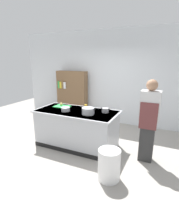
{
  "coord_description": "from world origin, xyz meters",
  "views": [
    {
      "loc": [
        2.02,
        -3.55,
        2.08
      ],
      "look_at": [
        0.25,
        0.2,
        0.85
      ],
      "focal_mm": 28.48,
      "sensor_mm": 36.0,
      "label": 1
    }
  ],
  "objects_px": {
    "stock_pot": "(88,111)",
    "sauce_pan": "(105,110)",
    "onion": "(61,104)",
    "mixing_bowl": "(66,109)",
    "bookshelf": "(72,95)",
    "juice_cup": "(86,107)",
    "trash_bin": "(109,165)",
    "person_chef": "(149,120)"
  },
  "relations": [
    {
      "from": "stock_pot",
      "to": "sauce_pan",
      "type": "xyz_separation_m",
      "value": [
        0.3,
        0.3,
        -0.02
      ]
    },
    {
      "from": "onion",
      "to": "mixing_bowl",
      "type": "distance_m",
      "value": 0.5
    },
    {
      "from": "sauce_pan",
      "to": "bookshelf",
      "type": "height_order",
      "value": "bookshelf"
    },
    {
      "from": "stock_pot",
      "to": "juice_cup",
      "type": "relative_size",
      "value": 3.44
    },
    {
      "from": "sauce_pan",
      "to": "trash_bin",
      "type": "relative_size",
      "value": 0.39
    },
    {
      "from": "onion",
      "to": "stock_pot",
      "type": "relative_size",
      "value": 0.23
    },
    {
      "from": "trash_bin",
      "to": "person_chef",
      "type": "xyz_separation_m",
      "value": [
        0.49,
        0.94,
        0.63
      ]
    },
    {
      "from": "onion",
      "to": "juice_cup",
      "type": "relative_size",
      "value": 0.78
    },
    {
      "from": "sauce_pan",
      "to": "mixing_bowl",
      "type": "xyz_separation_m",
      "value": [
        -0.89,
        -0.3,
        -0.01
      ]
    },
    {
      "from": "bookshelf",
      "to": "person_chef",
      "type": "bearing_deg",
      "value": -32.02
    },
    {
      "from": "mixing_bowl",
      "to": "juice_cup",
      "type": "height_order",
      "value": "juice_cup"
    },
    {
      "from": "juice_cup",
      "to": "trash_bin",
      "type": "bearing_deg",
      "value": -48.72
    },
    {
      "from": "onion",
      "to": "person_chef",
      "type": "bearing_deg",
      "value": -5.05
    },
    {
      "from": "onion",
      "to": "trash_bin",
      "type": "height_order",
      "value": "onion"
    },
    {
      "from": "sauce_pan",
      "to": "trash_bin",
      "type": "bearing_deg",
      "value": -65.54
    },
    {
      "from": "onion",
      "to": "stock_pot",
      "type": "height_order",
      "value": "stock_pot"
    },
    {
      "from": "stock_pot",
      "to": "bookshelf",
      "type": "relative_size",
      "value": 0.2
    },
    {
      "from": "onion",
      "to": "person_chef",
      "type": "distance_m",
      "value": 2.24
    },
    {
      "from": "sauce_pan",
      "to": "person_chef",
      "type": "relative_size",
      "value": 0.13
    },
    {
      "from": "mixing_bowl",
      "to": "trash_bin",
      "type": "distance_m",
      "value": 1.72
    },
    {
      "from": "mixing_bowl",
      "to": "person_chef",
      "type": "distance_m",
      "value": 1.88
    },
    {
      "from": "onion",
      "to": "bookshelf",
      "type": "height_order",
      "value": "bookshelf"
    },
    {
      "from": "juice_cup",
      "to": "bookshelf",
      "type": "xyz_separation_m",
      "value": [
        -1.3,
        1.52,
        -0.1
      ]
    },
    {
      "from": "stock_pot",
      "to": "trash_bin",
      "type": "height_order",
      "value": "stock_pot"
    },
    {
      "from": "onion",
      "to": "mixing_bowl",
      "type": "xyz_separation_m",
      "value": [
        0.36,
        -0.35,
        -0.01
      ]
    },
    {
      "from": "mixing_bowl",
      "to": "trash_bin",
      "type": "xyz_separation_m",
      "value": [
        1.38,
        -0.78,
        -0.66
      ]
    },
    {
      "from": "stock_pot",
      "to": "trash_bin",
      "type": "relative_size",
      "value": 0.59
    },
    {
      "from": "onion",
      "to": "juice_cup",
      "type": "bearing_deg",
      "value": 4.99
    },
    {
      "from": "person_chef",
      "to": "bookshelf",
      "type": "relative_size",
      "value": 1.01
    },
    {
      "from": "mixing_bowl",
      "to": "bookshelf",
      "type": "height_order",
      "value": "bookshelf"
    },
    {
      "from": "onion",
      "to": "person_chef",
      "type": "xyz_separation_m",
      "value": [
        2.23,
        -0.2,
        -0.05
      ]
    },
    {
      "from": "onion",
      "to": "mixing_bowl",
      "type": "height_order",
      "value": "onion"
    },
    {
      "from": "onion",
      "to": "person_chef",
      "type": "relative_size",
      "value": 0.05
    },
    {
      "from": "sauce_pan",
      "to": "onion",
      "type": "bearing_deg",
      "value": 177.72
    },
    {
      "from": "mixing_bowl",
      "to": "bookshelf",
      "type": "bearing_deg",
      "value": 116.58
    },
    {
      "from": "juice_cup",
      "to": "bookshelf",
      "type": "bearing_deg",
      "value": 130.54
    },
    {
      "from": "stock_pot",
      "to": "trash_bin",
      "type": "xyz_separation_m",
      "value": [
        0.79,
        -0.79,
        -0.69
      ]
    },
    {
      "from": "juice_cup",
      "to": "trash_bin",
      "type": "xyz_separation_m",
      "value": [
        1.05,
        -1.2,
        -0.66
      ]
    },
    {
      "from": "mixing_bowl",
      "to": "person_chef",
      "type": "xyz_separation_m",
      "value": [
        1.88,
        0.15,
        -0.03
      ]
    },
    {
      "from": "sauce_pan",
      "to": "juice_cup",
      "type": "xyz_separation_m",
      "value": [
        -0.56,
        0.11,
        -0.0
      ]
    },
    {
      "from": "mixing_bowl",
      "to": "juice_cup",
      "type": "relative_size",
      "value": 2.04
    },
    {
      "from": "stock_pot",
      "to": "juice_cup",
      "type": "bearing_deg",
      "value": 122.36
    }
  ]
}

